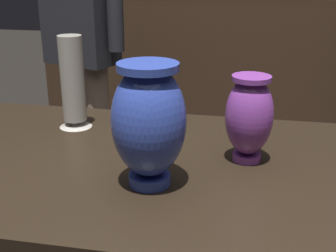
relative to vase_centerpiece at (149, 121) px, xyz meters
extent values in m
cube|color=black|center=(0.05, 0.10, -0.15)|extent=(1.20, 0.64, 0.05)
cube|color=#382619|center=(0.05, 2.30, -0.45)|extent=(2.60, 0.40, 0.95)
cube|color=#382619|center=(0.05, 2.30, 0.04)|extent=(2.60, 0.40, 0.04)
cylinder|color=#2D429E|center=(0.00, 0.00, -0.12)|extent=(0.08, 0.08, 0.02)
ellipsoid|color=#2D429E|center=(0.00, 0.00, 0.00)|extent=(0.14, 0.14, 0.21)
cylinder|color=#2D429E|center=(0.00, 0.00, 0.10)|extent=(0.11, 0.11, 0.01)
cylinder|color=#7A388E|center=(0.18, 0.14, -0.12)|extent=(0.06, 0.06, 0.02)
ellipsoid|color=#7A388E|center=(0.18, 0.14, -0.03)|extent=(0.10, 0.10, 0.17)
cylinder|color=#7A388E|center=(0.18, 0.14, 0.05)|extent=(0.08, 0.08, 0.01)
cone|color=gray|center=(-0.26, 0.27, -0.12)|extent=(0.08, 0.08, 0.02)
cylinder|color=gray|center=(-0.26, 0.27, 0.00)|extent=(0.06, 0.06, 0.21)
cylinder|color=#846B56|center=(-0.53, 1.16, -0.55)|extent=(0.11, 0.11, 0.76)
cylinder|color=#846B56|center=(-0.67, 1.21, -0.55)|extent=(0.11, 0.11, 0.76)
camera|label=1|loc=(0.18, -0.73, 0.27)|focal=47.52mm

